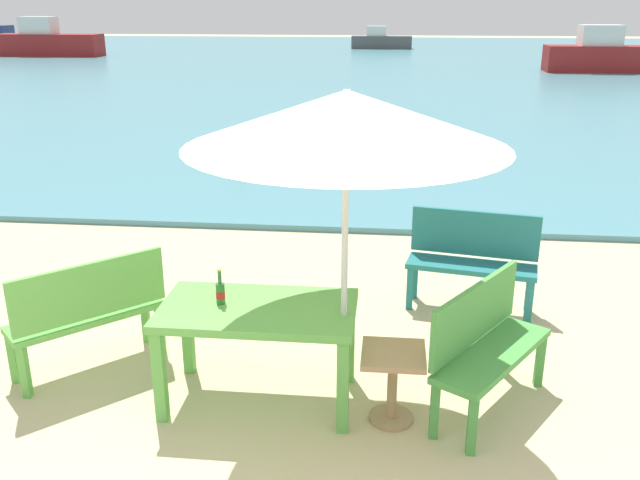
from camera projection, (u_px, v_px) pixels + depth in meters
name	position (u px, v px, depth m)	size (l,w,h in m)	color
sea_water	(385.00, 64.00, 32.19)	(120.00, 50.00, 0.08)	teal
picnic_table_green	(258.00, 320.00, 4.89)	(1.40, 0.80, 0.76)	#60B24C
beer_bottle_amber	(220.00, 292.00, 4.87)	(0.07, 0.07, 0.26)	#2D662D
patio_umbrella	(346.00, 119.00, 4.28)	(2.10, 2.10, 2.30)	silver
side_table_wood	(393.00, 376.00, 4.74)	(0.44, 0.44, 0.54)	tan
bench_teal_center	(472.00, 255.00, 6.46)	(1.25, 0.58, 0.95)	#237275
bench_green_left	(485.00, 340.00, 4.83)	(0.96, 1.20, 0.95)	#4C9E47
bench_green_right	(88.00, 309.00, 5.33)	(1.11, 1.10, 0.95)	#60B24C
swimmer_person	(239.00, 156.00, 12.01)	(0.34, 0.34, 0.41)	tan
boat_ferry	(48.00, 42.00, 36.19)	(5.51, 1.50, 2.00)	maroon
boat_sailboat	(608.00, 55.00, 27.85)	(5.11, 1.39, 1.86)	maroon
boat_fishing_trawler	(381.00, 41.00, 41.86)	(3.67, 1.00, 1.34)	#4C4C4C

